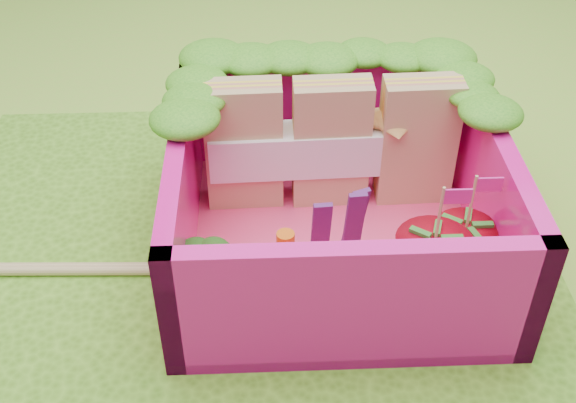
{
  "coord_description": "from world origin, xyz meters",
  "views": [
    {
      "loc": [
        0.1,
        -2.09,
        2.09
      ],
      "look_at": [
        0.2,
        0.17,
        0.28
      ],
      "focal_mm": 45.0,
      "sensor_mm": 36.0,
      "label": 1
    }
  ],
  "objects_px": {
    "sandwich_stack": "(332,144)",
    "broccoli": "(215,263)",
    "chopsticks": "(4,269)",
    "strawberry_left": "(431,268)",
    "strawberry_right": "(462,249)",
    "bento_box": "(337,195)"
  },
  "relations": [
    {
      "from": "sandwich_stack",
      "to": "chopsticks",
      "type": "distance_m",
      "value": 1.45
    },
    {
      "from": "sandwich_stack",
      "to": "strawberry_right",
      "type": "bearing_deg",
      "value": -48.14
    },
    {
      "from": "bento_box",
      "to": "strawberry_left",
      "type": "bearing_deg",
      "value": -48.12
    },
    {
      "from": "bento_box",
      "to": "strawberry_left",
      "type": "xyz_separation_m",
      "value": [
        0.32,
        -0.36,
        -0.08
      ]
    },
    {
      "from": "strawberry_left",
      "to": "chopsticks",
      "type": "relative_size",
      "value": 0.24
    },
    {
      "from": "bento_box",
      "to": "sandwich_stack",
      "type": "height_order",
      "value": "sandwich_stack"
    },
    {
      "from": "bento_box",
      "to": "broccoli",
      "type": "distance_m",
      "value": 0.58
    },
    {
      "from": "sandwich_stack",
      "to": "broccoli",
      "type": "height_order",
      "value": "sandwich_stack"
    },
    {
      "from": "sandwich_stack",
      "to": "strawberry_left",
      "type": "distance_m",
      "value": 0.72
    },
    {
      "from": "broccoli",
      "to": "strawberry_left",
      "type": "bearing_deg",
      "value": -2.47
    },
    {
      "from": "broccoli",
      "to": "strawberry_left",
      "type": "height_order",
      "value": "strawberry_left"
    },
    {
      "from": "strawberry_left",
      "to": "strawberry_right",
      "type": "relative_size",
      "value": 1.1
    },
    {
      "from": "strawberry_right",
      "to": "chopsticks",
      "type": "relative_size",
      "value": 0.22
    },
    {
      "from": "broccoli",
      "to": "strawberry_right",
      "type": "bearing_deg",
      "value": 5.37
    },
    {
      "from": "strawberry_left",
      "to": "bento_box",
      "type": "bearing_deg",
      "value": 131.88
    },
    {
      "from": "strawberry_left",
      "to": "strawberry_right",
      "type": "bearing_deg",
      "value": 39.47
    },
    {
      "from": "strawberry_left",
      "to": "strawberry_right",
      "type": "height_order",
      "value": "strawberry_left"
    },
    {
      "from": "broccoli",
      "to": "strawberry_left",
      "type": "xyz_separation_m",
      "value": [
        0.8,
        -0.03,
        -0.03
      ]
    },
    {
      "from": "bento_box",
      "to": "broccoli",
      "type": "xyz_separation_m",
      "value": [
        -0.48,
        -0.32,
        -0.05
      ]
    },
    {
      "from": "sandwich_stack",
      "to": "broccoli",
      "type": "bearing_deg",
      "value": -128.71
    },
    {
      "from": "bento_box",
      "to": "chopsticks",
      "type": "bearing_deg",
      "value": -175.61
    },
    {
      "from": "chopsticks",
      "to": "broccoli",
      "type": "bearing_deg",
      "value": -13.91
    }
  ]
}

